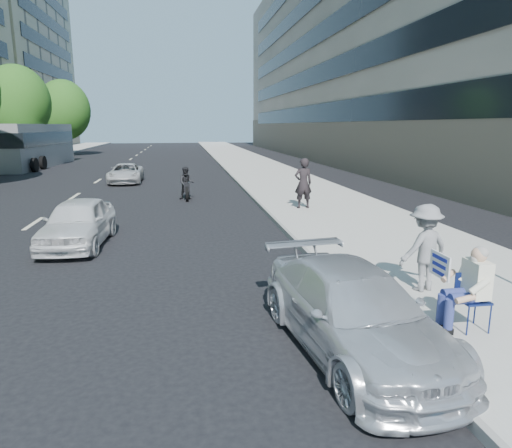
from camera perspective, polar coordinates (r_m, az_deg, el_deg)
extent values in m
plane|color=black|center=(8.56, 1.94, -9.66)|extent=(160.00, 160.00, 0.00)
cube|color=#A9A79E|center=(28.51, 2.18, 5.94)|extent=(5.00, 120.00, 0.15)
cube|color=gray|center=(44.43, 16.79, 20.55)|extent=(14.00, 70.00, 20.00)
cylinder|color=#382616|center=(39.74, -27.22, 8.43)|extent=(0.30, 0.30, 2.97)
ellipsoid|color=#214E14|center=(39.74, -27.71, 13.32)|extent=(4.80, 4.80, 5.52)
cylinder|color=#382616|center=(53.24, -22.60, 9.28)|extent=(0.30, 0.30, 2.62)
ellipsoid|color=#214E14|center=(53.23, -22.91, 13.00)|extent=(5.40, 5.40, 6.21)
cylinder|color=navy|center=(7.53, 24.95, -10.94)|extent=(0.02, 0.02, 0.45)
cylinder|color=navy|center=(7.73, 27.20, -10.56)|extent=(0.02, 0.02, 0.45)
cylinder|color=navy|center=(7.81, 23.47, -9.99)|extent=(0.02, 0.02, 0.45)
cylinder|color=navy|center=(8.00, 25.68, -9.66)|extent=(0.02, 0.02, 0.45)
cube|color=navy|center=(7.68, 25.49, -8.62)|extent=(0.40, 0.40, 0.03)
cube|color=navy|center=(7.77, 24.83, -6.88)|extent=(0.40, 0.02, 0.40)
cylinder|color=navy|center=(7.46, 24.58, -8.46)|extent=(0.44, 0.17, 0.17)
cylinder|color=navy|center=(7.42, 22.98, -10.31)|extent=(0.14, 0.14, 0.46)
cube|color=black|center=(7.49, 22.40, -12.28)|extent=(0.26, 0.11, 0.10)
cylinder|color=navy|center=(7.61, 23.75, -7.96)|extent=(0.44, 0.17, 0.17)
cylinder|color=navy|center=(7.58, 22.18, -9.78)|extent=(0.14, 0.14, 0.46)
cube|color=black|center=(7.65, 21.62, -11.71)|extent=(0.26, 0.11, 0.10)
cube|color=silver|center=(7.58, 25.86, -6.16)|extent=(0.26, 0.42, 0.56)
sphere|color=tan|center=(7.48, 26.12, -3.46)|extent=(0.23, 0.23, 0.23)
ellipsoid|color=gray|center=(7.49, 26.27, -3.23)|extent=(0.22, 0.24, 0.19)
ellipsoid|color=gray|center=(7.46, 25.56, -4.02)|extent=(0.10, 0.14, 0.13)
cylinder|color=silver|center=(7.34, 26.12, -7.02)|extent=(0.30, 0.10, 0.25)
cylinder|color=tan|center=(7.29, 24.69, -8.52)|extent=(0.29, 0.09, 0.14)
cylinder|color=silver|center=(7.74, 24.35, -5.50)|extent=(0.26, 0.20, 0.32)
cylinder|color=tan|center=(7.81, 22.93, -5.98)|extent=(0.30, 0.21, 0.18)
cube|color=white|center=(7.86, 22.00, -4.80)|extent=(0.03, 0.55, 0.40)
imported|color=gray|center=(9.03, 20.31, -2.80)|extent=(1.18, 0.87, 1.64)
imported|color=black|center=(17.13, 5.92, 5.09)|extent=(0.71, 0.49, 1.87)
imported|color=silver|center=(6.77, 12.08, -10.59)|extent=(2.15, 4.30, 1.20)
imported|color=silver|center=(13.19, -21.35, 0.20)|extent=(1.68, 3.81, 1.27)
imported|color=silver|center=(27.02, -15.96, 6.12)|extent=(1.81, 3.89, 1.08)
cylinder|color=black|center=(19.76, -8.61, 3.73)|extent=(0.12, 0.64, 0.64)
cylinder|color=black|center=(21.15, -8.66, 4.28)|extent=(0.12, 0.64, 0.64)
cube|color=black|center=(20.42, -8.65, 4.65)|extent=(0.26, 1.20, 0.35)
imported|color=black|center=(20.30, -8.67, 5.07)|extent=(0.70, 0.54, 1.42)
cube|color=gray|center=(40.15, -26.00, 8.81)|extent=(3.18, 12.12, 3.30)
cube|color=black|center=(40.52, -27.81, 9.44)|extent=(0.72, 11.48, 1.00)
cube|color=black|center=(39.79, -24.30, 9.73)|extent=(0.72, 11.48, 1.00)
cube|color=black|center=(34.41, -28.94, 9.07)|extent=(2.40, 0.20, 1.00)
cylinder|color=black|center=(35.56, -25.94, 6.66)|extent=(0.31, 1.01, 1.00)
cylinder|color=black|center=(38.23, -28.70, 6.70)|extent=(0.31, 1.01, 1.00)
cylinder|color=black|center=(37.47, -25.08, 6.96)|extent=(0.31, 1.01, 1.00)
cylinder|color=black|center=(43.92, -26.13, 7.48)|extent=(0.31, 1.01, 1.00)
cylinder|color=black|center=(43.26, -22.94, 7.70)|extent=(0.31, 1.01, 1.00)
cylinder|color=black|center=(45.35, -25.59, 7.64)|extent=(0.31, 1.01, 1.00)
cylinder|color=black|center=(44.72, -22.49, 7.85)|extent=(0.31, 1.01, 1.00)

